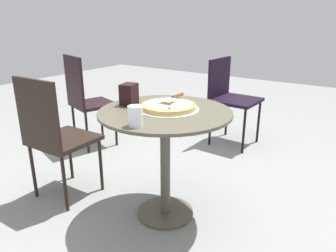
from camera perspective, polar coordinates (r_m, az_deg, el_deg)
ground_plane at (r=2.21m, az=-0.46°, el=-15.34°), size 10.00×10.00×0.00m
patio_table at (r=1.95m, az=-0.51°, el=-1.95°), size 0.80×0.80×0.72m
pizza_on_tray at (r=1.93m, az=0.01°, el=3.50°), size 0.37×0.37×0.05m
pizza_server at (r=1.98m, az=0.94°, el=5.14°), size 0.08×0.21×0.02m
drinking_cup at (r=1.62m, az=-5.85°, el=1.75°), size 0.08×0.08×0.11m
napkin_dispenser at (r=2.03m, az=-6.99°, el=5.65°), size 0.11×0.12×0.13m
patio_chair_near at (r=3.19m, az=-14.63°, el=5.15°), size 0.46×0.46×0.91m
patio_chair_far at (r=2.29m, az=-19.76°, el=-1.05°), size 0.41×0.41×0.89m
patio_chair_corner at (r=3.26m, az=10.97°, el=5.68°), size 0.44×0.44×0.86m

